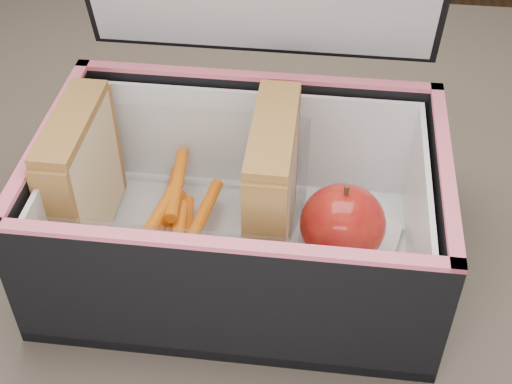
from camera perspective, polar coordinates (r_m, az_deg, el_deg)
kitchen_table at (r=0.67m, az=6.14°, el=-7.53°), size 1.20×0.80×0.75m
lunch_bag at (r=0.53m, az=-1.16°, el=-0.45°), size 0.29×0.24×0.29m
plastic_tub at (r=0.54m, az=-6.28°, el=-0.89°), size 0.19×0.14×0.08m
sandwich_left at (r=0.55m, az=-13.75°, el=1.18°), size 0.03×0.10×0.11m
sandwich_right at (r=0.52m, az=1.31°, el=0.26°), size 0.03×0.11×0.12m
carrot_sticks at (r=0.56m, az=-6.32°, el=-2.00°), size 0.05×0.13×0.03m
paper_napkin at (r=0.56m, az=6.89°, el=-4.57°), size 0.10×0.10×0.01m
red_apple at (r=0.53m, az=6.95°, el=-2.56°), size 0.07×0.07×0.07m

